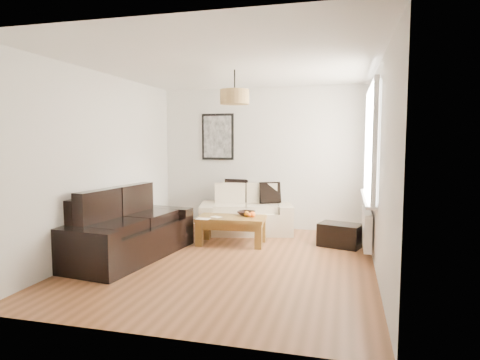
% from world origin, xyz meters
% --- Properties ---
extents(floor, '(4.50, 4.50, 0.00)m').
position_xyz_m(floor, '(0.00, 0.00, 0.00)').
color(floor, brown).
rests_on(floor, ground).
extents(ceiling, '(3.80, 4.50, 0.00)m').
position_xyz_m(ceiling, '(0.00, 0.00, 2.60)').
color(ceiling, white).
rests_on(ceiling, floor).
extents(wall_back, '(3.80, 0.04, 2.60)m').
position_xyz_m(wall_back, '(0.00, 2.25, 1.30)').
color(wall_back, silver).
rests_on(wall_back, floor).
extents(wall_front, '(3.80, 0.04, 2.60)m').
position_xyz_m(wall_front, '(0.00, -2.25, 1.30)').
color(wall_front, silver).
rests_on(wall_front, floor).
extents(wall_left, '(0.04, 4.50, 2.60)m').
position_xyz_m(wall_left, '(-1.90, 0.00, 1.30)').
color(wall_left, silver).
rests_on(wall_left, floor).
extents(wall_right, '(0.04, 4.50, 2.60)m').
position_xyz_m(wall_right, '(1.90, 0.00, 1.30)').
color(wall_right, silver).
rests_on(wall_right, floor).
extents(window_bay, '(0.14, 1.90, 1.60)m').
position_xyz_m(window_bay, '(1.86, 0.80, 1.60)').
color(window_bay, white).
rests_on(window_bay, wall_right).
extents(radiator, '(0.10, 0.90, 0.52)m').
position_xyz_m(radiator, '(1.82, 0.80, 0.38)').
color(radiator, white).
rests_on(radiator, wall_right).
extents(poster, '(0.62, 0.04, 0.87)m').
position_xyz_m(poster, '(-0.85, 2.22, 1.70)').
color(poster, black).
rests_on(poster, wall_back).
extents(pendant_shade, '(0.40, 0.40, 0.20)m').
position_xyz_m(pendant_shade, '(0.00, 0.30, 2.23)').
color(pendant_shade, tan).
rests_on(pendant_shade, ceiling).
extents(loveseat_cream, '(1.77, 1.23, 0.80)m').
position_xyz_m(loveseat_cream, '(-0.19, 1.78, 0.40)').
color(loveseat_cream, '#BFAF9A').
rests_on(loveseat_cream, floor).
extents(sofa_leather, '(1.24, 2.15, 0.88)m').
position_xyz_m(sofa_leather, '(-1.43, -0.16, 0.44)').
color(sofa_leather, black).
rests_on(sofa_leather, floor).
extents(coffee_table, '(1.09, 0.64, 0.43)m').
position_xyz_m(coffee_table, '(-0.22, 0.90, 0.22)').
color(coffee_table, brown).
rests_on(coffee_table, floor).
extents(ottoman, '(0.71, 0.57, 0.36)m').
position_xyz_m(ottoman, '(1.45, 1.17, 0.18)').
color(ottoman, black).
rests_on(ottoman, floor).
extents(cushion_left, '(0.42, 0.15, 0.41)m').
position_xyz_m(cushion_left, '(-0.44, 1.97, 0.71)').
color(cushion_left, black).
rests_on(cushion_left, loveseat_cream).
extents(cushion_right, '(0.39, 0.26, 0.38)m').
position_xyz_m(cushion_right, '(0.20, 1.97, 0.70)').
color(cushion_right, black).
rests_on(cushion_right, loveseat_cream).
extents(fruit_bowl, '(0.33, 0.33, 0.07)m').
position_xyz_m(fruit_bowl, '(-0.02, 1.09, 0.47)').
color(fruit_bowl, black).
rests_on(fruit_bowl, coffee_table).
extents(orange_a, '(0.07, 0.07, 0.06)m').
position_xyz_m(orange_a, '(0.06, 0.92, 0.47)').
color(orange_a, orange).
rests_on(orange_a, fruit_bowl).
extents(orange_b, '(0.11, 0.11, 0.09)m').
position_xyz_m(orange_b, '(0.11, 0.96, 0.47)').
color(orange_b, orange).
rests_on(orange_b, fruit_bowl).
extents(orange_c, '(0.09, 0.09, 0.09)m').
position_xyz_m(orange_c, '(0.01, 0.99, 0.47)').
color(orange_c, orange).
rests_on(orange_c, fruit_bowl).
extents(papers, '(0.21, 0.15, 0.01)m').
position_xyz_m(papers, '(-0.59, 0.62, 0.44)').
color(papers, white).
rests_on(papers, coffee_table).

